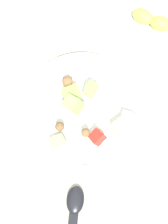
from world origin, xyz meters
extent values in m
plane|color=silver|center=(0.00, 0.00, 0.00)|extent=(2.40, 2.40, 0.00)
cube|color=#BCB299|center=(0.00, 0.00, 0.00)|extent=(0.50, 0.30, 0.01)
cylinder|color=white|center=(-0.01, 0.00, 0.03)|extent=(0.25, 0.25, 0.06)
torus|color=white|center=(-0.01, 0.00, 0.06)|extent=(0.27, 0.27, 0.02)
cube|color=beige|center=(-0.03, 0.09, 0.08)|extent=(0.04, 0.04, 0.04)
cube|color=#A3CC6B|center=(-0.04, 0.00, 0.10)|extent=(0.03, 0.02, 0.03)
sphere|color=brown|center=(0.04, 0.03, 0.09)|extent=(0.02, 0.02, 0.02)
cube|color=beige|center=(-0.10, -0.05, 0.07)|extent=(0.03, 0.03, 0.03)
sphere|color=brown|center=(-0.04, -0.05, 0.09)|extent=(0.04, 0.04, 0.03)
sphere|color=brown|center=(0.05, -0.02, 0.09)|extent=(0.03, 0.03, 0.03)
cube|color=#E5D684|center=(0.08, -0.01, 0.08)|extent=(0.04, 0.04, 0.03)
cube|color=beige|center=(-0.01, 0.09, 0.08)|extent=(0.04, 0.04, 0.03)
cube|color=#9EC656|center=(-0.02, -0.03, 0.09)|extent=(0.04, 0.04, 0.03)
cube|color=#93C160|center=(0.00, -0.01, 0.10)|extent=(0.04, 0.04, 0.05)
cube|color=red|center=(0.03, 0.06, 0.09)|extent=(0.04, 0.03, 0.03)
ellipsoid|color=black|center=(0.15, 0.07, 0.01)|extent=(0.07, 0.06, 0.01)
ellipsoid|color=yellow|center=(-0.31, 0.00, 0.02)|extent=(0.04, 0.06, 0.04)
ellipsoid|color=yellow|center=(-0.31, 0.05, 0.02)|extent=(0.04, 0.06, 0.04)
camera|label=1|loc=(0.17, 0.11, 0.66)|focal=49.40mm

